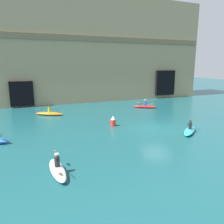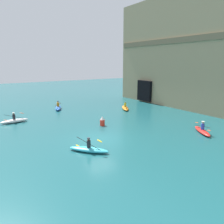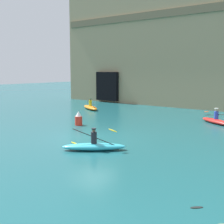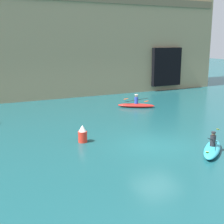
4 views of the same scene
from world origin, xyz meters
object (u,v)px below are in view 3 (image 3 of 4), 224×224
(kayak_cyan, at_px, (94,146))
(kayak_orange, at_px, (90,107))
(kayak_red, at_px, (216,121))
(marker_buoy, at_px, (79,119))

(kayak_cyan, height_order, kayak_orange, kayak_cyan)
(kayak_orange, bearing_deg, kayak_red, 28.28)
(kayak_orange, relative_size, marker_buoy, 3.23)
(kayak_cyan, xyz_separation_m, kayak_red, (1.92, 11.04, 0.01))
(kayak_cyan, distance_m, kayak_orange, 15.53)
(kayak_cyan, bearing_deg, marker_buoy, 100.23)
(kayak_cyan, bearing_deg, kayak_orange, 92.67)
(kayak_red, bearing_deg, kayak_cyan, 113.00)
(kayak_cyan, height_order, kayak_red, kayak_red)
(kayak_red, bearing_deg, kayak_orange, 31.53)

